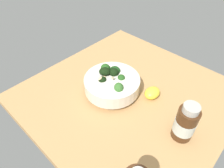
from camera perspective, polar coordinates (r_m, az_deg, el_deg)
The scene contains 4 objects.
ground_plane at distance 76.49cm, azimuth 4.58°, elevation -3.59°, with size 69.55×69.55×3.51cm, color tan.
bowl_of_broccoli at distance 72.71cm, azimuth -0.01°, elevation 0.33°, with size 20.05×20.05×9.86cm.
lemon_wedge at distance 74.02cm, azimuth 11.35°, elevation -2.48°, with size 6.43×4.99×3.70cm, color yellow.
bottle_short at distance 62.47cm, azimuth 20.10°, elevation -10.45°, with size 6.22×6.22×13.46cm.
Camera 1 is at (42.42, 31.59, 53.50)cm, focal length 32.17 mm.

